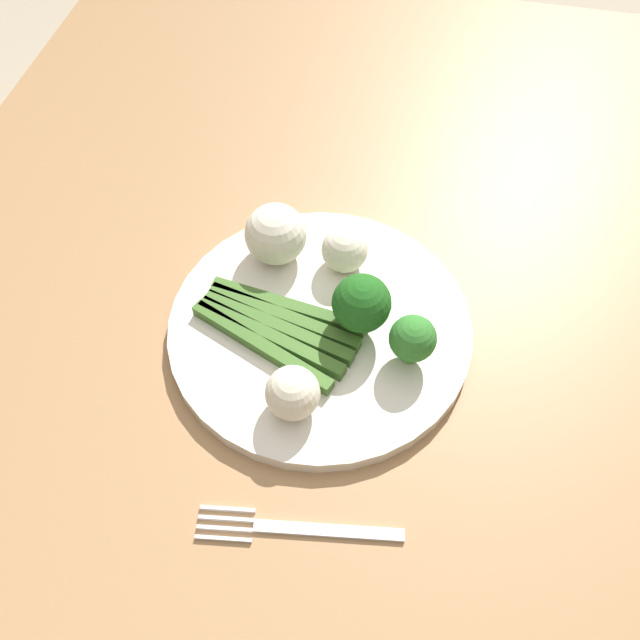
# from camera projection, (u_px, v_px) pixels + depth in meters

# --- Properties ---
(ground_plane) EXTENTS (6.00, 6.00, 0.02)m
(ground_plane) POSITION_uv_depth(u_px,v_px,m) (324.00, 582.00, 1.26)
(ground_plane) COLOR #B7A88E
(dining_table) EXTENTS (1.31, 0.94, 0.75)m
(dining_table) POSITION_uv_depth(u_px,v_px,m) (327.00, 416.00, 0.72)
(dining_table) COLOR #9E754C
(dining_table) RESTS_ON ground_plane
(plate) EXTENTS (0.29, 0.29, 0.01)m
(plate) POSITION_uv_depth(u_px,v_px,m) (320.00, 328.00, 0.65)
(plate) COLOR silver
(plate) RESTS_ON dining_table
(asparagus_bundle) EXTENTS (0.10, 0.16, 0.01)m
(asparagus_bundle) POSITION_uv_depth(u_px,v_px,m) (276.00, 327.00, 0.64)
(asparagus_bundle) COLOR #3D6626
(asparagus_bundle) RESTS_ON plate
(broccoli_back) EXTENTS (0.04, 0.04, 0.05)m
(broccoli_back) POSITION_uv_depth(u_px,v_px,m) (413.00, 339.00, 0.60)
(broccoli_back) COLOR #609E3D
(broccoli_back) RESTS_ON plate
(broccoli_outer_edge) EXTENTS (0.05, 0.05, 0.07)m
(broccoli_outer_edge) POSITION_uv_depth(u_px,v_px,m) (361.00, 304.00, 0.61)
(broccoli_outer_edge) COLOR #4C7F2B
(broccoli_outer_edge) RESTS_ON plate
(cauliflower_back_right) EXTENTS (0.06, 0.06, 0.06)m
(cauliflower_back_right) POSITION_uv_depth(u_px,v_px,m) (276.00, 234.00, 0.67)
(cauliflower_back_right) COLOR white
(cauliflower_back_right) RESTS_ON plate
(cauliflower_right) EXTENTS (0.05, 0.05, 0.05)m
(cauliflower_right) POSITION_uv_depth(u_px,v_px,m) (293.00, 393.00, 0.58)
(cauliflower_right) COLOR silver
(cauliflower_right) RESTS_ON plate
(cauliflower_edge) EXTENTS (0.05, 0.05, 0.05)m
(cauliflower_edge) POSITION_uv_depth(u_px,v_px,m) (345.00, 250.00, 0.67)
(cauliflower_edge) COLOR silver
(cauliflower_edge) RESTS_ON plate
(fork) EXTENTS (0.04, 0.17, 0.00)m
(fork) POSITION_uv_depth(u_px,v_px,m) (297.00, 529.00, 0.55)
(fork) COLOR silver
(fork) RESTS_ON dining_table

